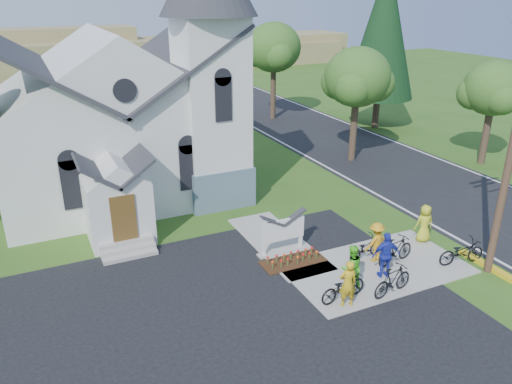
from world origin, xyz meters
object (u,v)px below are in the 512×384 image
bike_3 (396,250)px  bike_1 (393,280)px  cyclist_2 (386,255)px  cyclist_3 (376,242)px  church_sign (283,230)px  bike_4 (461,252)px  bike_0 (343,287)px  cyclist_0 (348,283)px  cyclist_4 (424,223)px  bike_2 (365,248)px  cyclist_1 (351,267)px

bike_3 → bike_1: bearing=128.3°
cyclist_2 → cyclist_3: cyclist_2 is taller
cyclist_2 → bike_1: bearing=79.5°
bike_3 → church_sign: bearing=43.3°
bike_1 → bike_4: bike_1 is taller
bike_0 → bike_1: (1.78, -0.47, 0.06)m
church_sign → bike_4: (5.90, -3.86, -0.46)m
bike_0 → cyclist_2: cyclist_2 is taller
cyclist_0 → cyclist_4: (5.70, 2.53, -0.03)m
bike_2 → bike_3: bike_3 is taller
church_sign → cyclist_4: bearing=-16.6°
bike_0 → cyclist_2: 2.39m
bike_0 → bike_1: size_ratio=1.03×
bike_0 → bike_2: (2.45, 2.00, -0.02)m
church_sign → cyclist_0: 4.29m
bike_2 → cyclist_4: (3.18, 0.18, 0.37)m
cyclist_4 → bike_4: bearing=101.9°
cyclist_1 → bike_2: 2.40m
bike_0 → cyclist_3: (2.72, 1.72, 0.33)m
cyclist_3 → bike_2: bearing=-53.8°
church_sign → cyclist_2: 4.22m
church_sign → cyclist_4: (5.90, -1.75, -0.14)m
cyclist_1 → bike_2: size_ratio=0.97×
cyclist_0 → cyclist_3: bearing=-130.1°
church_sign → cyclist_1: cyclist_1 is taller
cyclist_0 → bike_3: (3.37, 1.55, -0.30)m
bike_2 → cyclist_4: 3.20m
bike_0 → cyclist_1: cyclist_1 is taller
bike_0 → cyclist_3: 3.24m
bike_1 → bike_2: size_ratio=1.03×
church_sign → cyclist_1: size_ratio=1.27×
cyclist_4 → cyclist_0: bearing=35.8°
bike_3 → bike_4: 2.59m
cyclist_0 → bike_4: 5.73m
cyclist_1 → cyclist_3: cyclist_1 is taller
cyclist_4 → cyclist_3: bearing=20.9°
cyclist_0 → cyclist_3: 3.48m
cyclist_3 → cyclist_4: bearing=-179.0°
cyclist_4 → bike_2: bearing=15.1°
cyclist_0 → cyclist_3: (2.80, 2.07, -0.04)m
bike_3 → bike_4: (2.33, -1.13, -0.05)m
cyclist_1 → bike_1: 1.50m
cyclist_3 → bike_4: 3.35m
cyclist_1 → bike_1: (1.13, -0.94, -0.31)m
bike_1 → cyclist_4: cyclist_4 is taller
bike_3 → bike_0: bearing=100.7°
cyclist_3 → church_sign: bearing=-44.4°
cyclist_1 → cyclist_2: size_ratio=0.95×
cyclist_2 → bike_2: bearing=-81.3°
bike_0 → cyclist_4: size_ratio=1.13×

